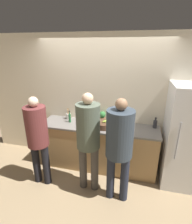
{
  "coord_description": "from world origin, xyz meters",
  "views": [
    {
      "loc": [
        0.69,
        -2.64,
        2.34
      ],
      "look_at": [
        0.0,
        0.14,
        1.27
      ],
      "focal_mm": 28.0,
      "sensor_mm": 36.0,
      "label": 1
    }
  ],
  "objects": [
    {
      "name": "ground_plane",
      "position": [
        0.0,
        0.0,
        0.0
      ],
      "size": [
        14.0,
        14.0,
        0.0
      ],
      "primitive_type": "plane",
      "color": "#9E8460"
    },
    {
      "name": "person_left",
      "position": [
        -0.88,
        -0.36,
        0.97
      ],
      "size": [
        0.35,
        0.35,
        1.62
      ],
      "color": "black",
      "rests_on": "ground_plane"
    },
    {
      "name": "bottle_green",
      "position": [
        -0.6,
        0.36,
        1.02
      ],
      "size": [
        0.05,
        0.05,
        0.24
      ],
      "color": "#236033",
      "rests_on": "counter"
    },
    {
      "name": "bottle_dark",
      "position": [
        1.05,
        0.5,
        1.0
      ],
      "size": [
        0.07,
        0.07,
        0.2
      ],
      "color": "#333338",
      "rests_on": "counter"
    },
    {
      "name": "potted_plant",
      "position": [
        0.03,
        0.56,
        1.03
      ],
      "size": [
        0.14,
        0.14,
        0.21
      ],
      "color": "#9E6042",
      "rests_on": "counter"
    },
    {
      "name": "person_right",
      "position": [
        0.48,
        -0.4,
        1.05
      ],
      "size": [
        0.4,
        0.4,
        1.71
      ],
      "color": "#232838",
      "rests_on": "ground_plane"
    },
    {
      "name": "counter",
      "position": [
        0.0,
        0.35,
        0.46
      ],
      "size": [
        2.29,
        0.63,
        0.92
      ],
      "color": "tan",
      "rests_on": "ground_plane"
    },
    {
      "name": "refrigerator",
      "position": [
        1.54,
        0.28,
        0.9
      ],
      "size": [
        0.68,
        0.72,
        1.81
      ],
      "color": "white",
      "rests_on": "ground_plane"
    },
    {
      "name": "cup_red",
      "position": [
        -0.18,
        0.33,
        0.96
      ],
      "size": [
        0.08,
        0.08,
        0.09
      ],
      "color": "#A33D33",
      "rests_on": "counter"
    },
    {
      "name": "utensil_crock",
      "position": [
        -0.69,
        0.51,
        0.98
      ],
      "size": [
        0.1,
        0.1,
        0.23
      ],
      "color": "silver",
      "rests_on": "counter"
    },
    {
      "name": "wall_back",
      "position": [
        0.0,
        0.65,
        1.3
      ],
      "size": [
        5.2,
        0.06,
        2.6
      ],
      "color": "beige",
      "rests_on": "ground_plane"
    },
    {
      "name": "fruit_bowl",
      "position": [
        0.11,
        0.28,
        0.98
      ],
      "size": [
        0.33,
        0.33,
        0.15
      ],
      "color": "#4C3323",
      "rests_on": "counter"
    },
    {
      "name": "person_center",
      "position": [
        -0.02,
        -0.29,
        1.04
      ],
      "size": [
        0.37,
        0.37,
        1.72
      ],
      "color": "#4C4742",
      "rests_on": "ground_plane"
    }
  ]
}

